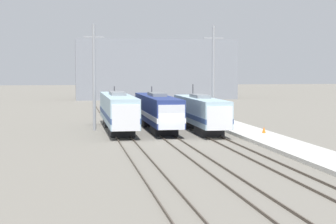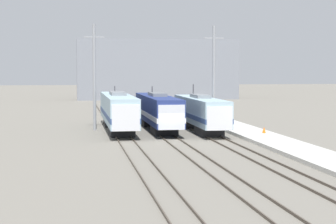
{
  "view_description": "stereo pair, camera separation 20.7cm",
  "coord_description": "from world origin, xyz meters",
  "px_view_note": "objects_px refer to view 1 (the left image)",
  "views": [
    {
      "loc": [
        -9.23,
        -52.08,
        6.6
      ],
      "look_at": [
        -0.14,
        1.07,
        2.56
      ],
      "focal_mm": 60.0,
      "sensor_mm": 36.0,
      "label": 1
    },
    {
      "loc": [
        -9.02,
        -52.11,
        6.6
      ],
      "look_at": [
        -0.14,
        1.07,
        2.56
      ],
      "focal_mm": 60.0,
      "sensor_mm": 36.0,
      "label": 2
    }
  ],
  "objects_px": {
    "locomotive_center": "(158,111)",
    "locomotive_far_right": "(201,113)",
    "catenary_tower_left": "(94,76)",
    "traffic_cone": "(264,130)",
    "locomotive_far_left": "(118,111)",
    "catenary_tower_right": "(213,76)"
  },
  "relations": [
    {
      "from": "locomotive_center",
      "to": "locomotive_far_right",
      "type": "relative_size",
      "value": 1.13
    },
    {
      "from": "catenary_tower_left",
      "to": "traffic_cone",
      "type": "bearing_deg",
      "value": -27.16
    },
    {
      "from": "locomotive_far_right",
      "to": "locomotive_far_left",
      "type": "bearing_deg",
      "value": 164.54
    },
    {
      "from": "locomotive_far_left",
      "to": "locomotive_far_right",
      "type": "bearing_deg",
      "value": -15.46
    },
    {
      "from": "locomotive_far_left",
      "to": "traffic_cone",
      "type": "height_order",
      "value": "locomotive_far_left"
    },
    {
      "from": "locomotive_far_left",
      "to": "catenary_tower_right",
      "type": "relative_size",
      "value": 1.71
    },
    {
      "from": "locomotive_far_left",
      "to": "catenary_tower_right",
      "type": "bearing_deg",
      "value": 3.62
    },
    {
      "from": "traffic_cone",
      "to": "locomotive_far_left",
      "type": "bearing_deg",
      "value": 150.93
    },
    {
      "from": "locomotive_far_right",
      "to": "traffic_cone",
      "type": "relative_size",
      "value": 25.71
    },
    {
      "from": "catenary_tower_right",
      "to": "traffic_cone",
      "type": "bearing_deg",
      "value": -69.98
    },
    {
      "from": "locomotive_far_left",
      "to": "traffic_cone",
      "type": "relative_size",
      "value": 30.74
    },
    {
      "from": "catenary_tower_left",
      "to": "locomotive_center",
      "type": "bearing_deg",
      "value": -7.27
    },
    {
      "from": "catenary_tower_left",
      "to": "traffic_cone",
      "type": "distance_m",
      "value": 19.23
    },
    {
      "from": "locomotive_far_left",
      "to": "locomotive_far_right",
      "type": "height_order",
      "value": "locomotive_far_right"
    },
    {
      "from": "locomotive_far_left",
      "to": "locomotive_center",
      "type": "relative_size",
      "value": 1.06
    },
    {
      "from": "catenary_tower_left",
      "to": "traffic_cone",
      "type": "xyz_separation_m",
      "value": [
        16.45,
        -8.44,
        -5.3
      ]
    },
    {
      "from": "locomotive_far_right",
      "to": "catenary_tower_left",
      "type": "distance_m",
      "value": 12.29
    },
    {
      "from": "catenary_tower_left",
      "to": "locomotive_far_right",
      "type": "bearing_deg",
      "value": -15.44
    },
    {
      "from": "locomotive_far_left",
      "to": "traffic_cone",
      "type": "distance_m",
      "value": 16.02
    },
    {
      "from": "locomotive_center",
      "to": "locomotive_far_left",
      "type": "bearing_deg",
      "value": 177.53
    },
    {
      "from": "locomotive_far_right",
      "to": "catenary_tower_left",
      "type": "xyz_separation_m",
      "value": [
        -11.23,
        3.1,
        3.92
      ]
    },
    {
      "from": "locomotive_far_left",
      "to": "locomotive_far_right",
      "type": "distance_m",
      "value": 9.06
    }
  ]
}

